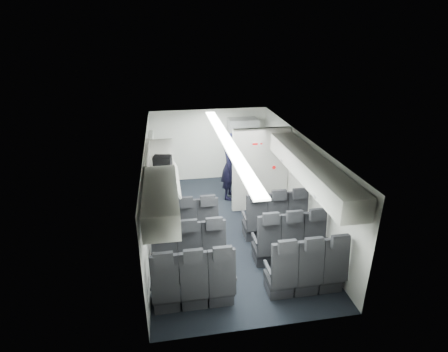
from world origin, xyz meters
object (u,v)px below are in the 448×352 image
object	(u,v)px
seat_row_rear	(251,279)
carry_on_bag	(162,161)
seat_row_front	(231,225)
boarding_door	(153,170)
flight_attendant	(230,166)
galley_unit	(242,150)
seat_row_mid	(240,249)

from	to	relation	value
seat_row_rear	carry_on_bag	size ratio (longest dim) A/B	9.37
seat_row_front	boarding_door	bearing A→B (deg)	128.16
flight_attendant	seat_row_rear	bearing A→B (deg)	-161.81
galley_unit	boarding_door	size ratio (longest dim) A/B	1.02
seat_row_rear	carry_on_bag	distance (m)	2.92
seat_row_mid	boarding_door	distance (m)	3.45
galley_unit	carry_on_bag	size ratio (longest dim) A/B	5.35
galley_unit	boarding_door	world-z (taller)	galley_unit
seat_row_front	galley_unit	bearing A→B (deg)	73.72
boarding_door	flight_attendant	xyz separation A→B (m)	(2.00, 0.04, -0.04)
seat_row_mid	carry_on_bag	distance (m)	2.33
seat_row_front	flight_attendant	size ratio (longest dim) A/B	1.82
seat_row_rear	flight_attendant	bearing A→B (deg)	84.74
seat_row_mid	flight_attendant	bearing A→B (deg)	83.19
galley_unit	seat_row_rear	bearing A→B (deg)	-100.65
galley_unit	boarding_door	xyz separation A→B (m)	(-2.59, -1.17, 0.00)
seat_row_mid	boarding_door	xyz separation A→B (m)	(-1.64, 2.99, 0.55)
seat_row_front	boarding_door	size ratio (longest dim) A/B	1.79
carry_on_bag	seat_row_rear	bearing A→B (deg)	-45.71
seat_row_mid	seat_row_front	bearing A→B (deg)	90.00
seat_row_rear	boarding_door	world-z (taller)	boarding_door
seat_row_rear	flight_attendant	xyz separation A→B (m)	(0.36, 3.92, 0.51)
seat_row_mid	carry_on_bag	xyz separation A→B (m)	(-1.37, 1.25, 1.41)
seat_row_front	galley_unit	world-z (taller)	galley_unit
seat_row_front	carry_on_bag	world-z (taller)	carry_on_bag
flight_attendant	galley_unit	bearing A→B (deg)	-4.04
carry_on_bag	flight_attendant	bearing A→B (deg)	57.56
galley_unit	boarding_door	distance (m)	2.84
seat_row_front	flight_attendant	bearing A→B (deg)	80.34
seat_row_front	flight_attendant	world-z (taller)	flight_attendant
galley_unit	carry_on_bag	distance (m)	3.81
carry_on_bag	seat_row_front	bearing A→B (deg)	-2.60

